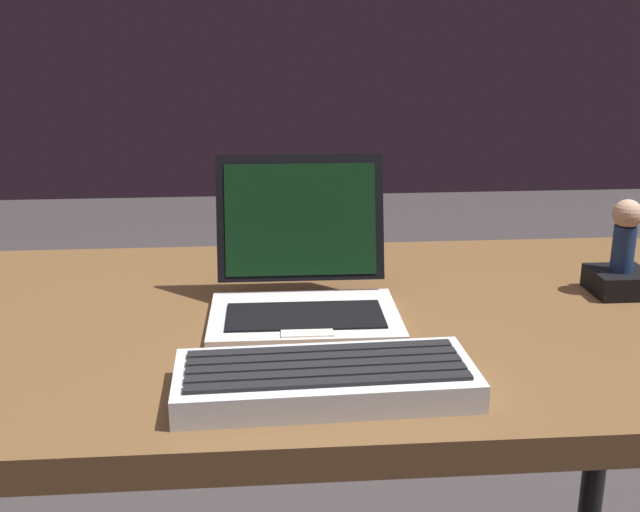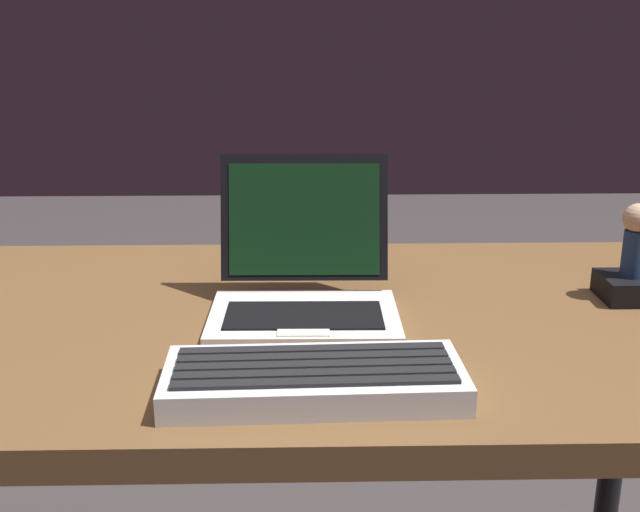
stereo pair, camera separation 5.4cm
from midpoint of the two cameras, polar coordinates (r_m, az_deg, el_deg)
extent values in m
cube|color=brown|center=(1.05, -4.66, -5.35)|extent=(1.45, 0.68, 0.04)
cylinder|color=black|center=(1.60, 21.90, -13.09)|extent=(0.04, 0.04, 0.70)
cube|color=silver|center=(1.01, 0.33, -4.63)|extent=(0.25, 0.18, 0.01)
cube|color=black|center=(1.00, 0.34, -4.43)|extent=(0.20, 0.10, 0.00)
cube|color=#ECE6CE|center=(0.95, 0.40, -5.67)|extent=(0.06, 0.03, 0.00)
cube|color=black|center=(1.08, 0.25, 2.86)|extent=(0.24, 0.06, 0.17)
cube|color=black|center=(1.08, 0.26, 2.73)|extent=(0.21, 0.05, 0.15)
cube|color=yellow|center=(1.08, 0.26, 2.35)|extent=(0.20, 0.01, 0.01)
cube|color=silver|center=(0.83, 1.45, -9.22)|extent=(0.32, 0.14, 0.03)
cube|color=black|center=(0.79, 1.69, -9.38)|extent=(0.29, 0.02, 0.00)
cube|color=black|center=(0.80, 1.57, -8.73)|extent=(0.29, 0.02, 0.00)
cube|color=black|center=(0.82, 1.46, -8.11)|extent=(0.29, 0.02, 0.00)
cube|color=black|center=(0.84, 1.35, -7.52)|extent=(0.29, 0.02, 0.00)
cube|color=black|center=(0.86, 1.24, -6.95)|extent=(0.29, 0.02, 0.00)
cube|color=black|center=(1.19, 23.18, -2.19)|extent=(0.08, 0.08, 0.03)
cylinder|color=navy|center=(1.18, 23.47, 0.15)|extent=(0.03, 0.03, 0.07)
sphere|color=tan|center=(1.16, 23.77, 2.56)|extent=(0.04, 0.04, 0.04)
camera|label=1|loc=(0.03, -88.45, 0.48)|focal=43.14mm
camera|label=2|loc=(0.03, 91.55, -0.48)|focal=43.14mm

